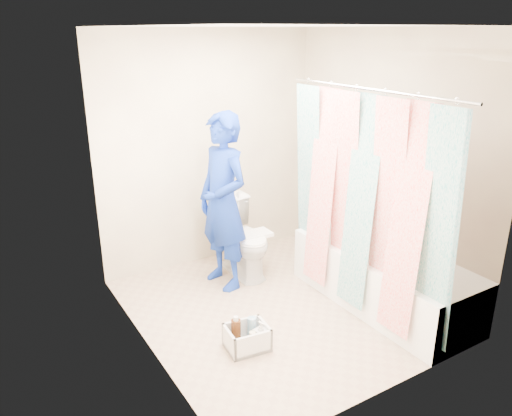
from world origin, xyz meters
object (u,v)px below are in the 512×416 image
plumber (223,202)px  cleaning_caddy (248,338)px  bathtub (383,277)px  toilet (243,238)px

plumber → cleaning_caddy: size_ratio=4.80×
bathtub → toilet: bearing=122.1°
toilet → plumber: 0.55m
toilet → cleaning_caddy: (-0.63, -1.16, -0.29)m
toilet → plumber: size_ratio=0.45×
cleaning_caddy → bathtub: bearing=4.9°
toilet → plumber: plumber is taller
toilet → plumber: (-0.27, -0.12, 0.47)m
bathtub → cleaning_caddy: bathtub is taller
plumber → cleaning_caddy: plumber is taller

